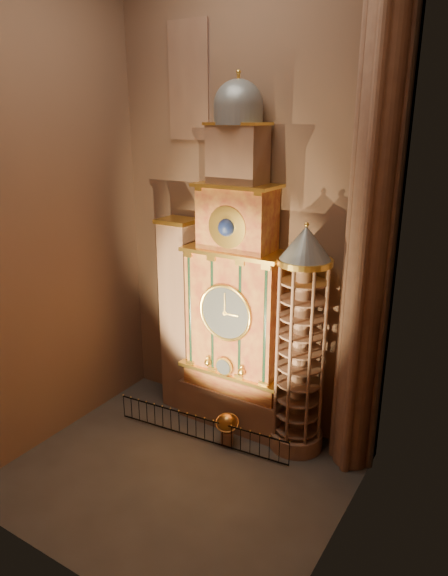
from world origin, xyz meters
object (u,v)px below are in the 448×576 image
Objects in this scene: celestial_globe at (227,426)px; iron_railing at (200,429)px; stair_turret at (300,344)px; portrait_tower at (180,315)px; astronomical_clock at (236,299)px.

iron_railing is (-1.23, -0.47, -0.31)m from celestial_globe.
portrait_tower is at bearing 177.67° from stair_turret.
stair_turret reaches higher than iron_railing.
astronomical_clock is at bearing -0.29° from portrait_tower.
astronomical_clock reaches higher than portrait_tower.
astronomical_clock is 1.85× the size of iron_railing.
astronomical_clock reaches higher than celestial_globe.
celestial_globe reaches higher than iron_railing.
celestial_globe is at bearing -149.98° from stair_turret.
iron_railing is (-0.57, -2.37, -6.01)m from astronomical_clock.
celestial_globe is at bearing -70.81° from astronomical_clock.
stair_turret is (6.90, -0.28, 0.12)m from portrait_tower.
iron_railing is at bearing -152.56° from stair_turret.
iron_railing is at bearing -103.39° from astronomical_clock.
celestial_globe is 1.35m from iron_railing.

